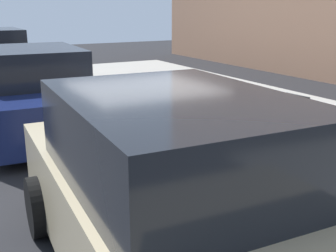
% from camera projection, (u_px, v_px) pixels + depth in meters
% --- Properties ---
extents(ground_plane, '(40.00, 40.00, 0.00)m').
position_uv_depth(ground_plane, '(144.00, 131.00, 8.12)').
color(ground_plane, black).
extents(sidewalk_curb, '(18.00, 5.00, 0.14)m').
position_uv_depth(sidewalk_curb, '(245.00, 113.00, 9.27)').
color(sidewalk_curb, '#9E9B93').
rests_on(sidewalk_curb, ground_plane).
extents(suitcase_silver_0, '(0.51, 0.28, 0.83)m').
position_uv_depth(suitcase_silver_0, '(322.00, 160.00, 5.33)').
color(suitcase_silver_0, '#9EA0A8').
rests_on(suitcase_silver_0, sidewalk_curb).
extents(suitcase_red_1, '(0.47, 0.24, 1.05)m').
position_uv_depth(suitcase_red_1, '(294.00, 142.00, 5.84)').
color(suitcase_red_1, red).
rests_on(suitcase_red_1, sidewalk_curb).
extents(suitcase_teal_2, '(0.38, 0.23, 1.03)m').
position_uv_depth(suitcase_teal_2, '(268.00, 134.00, 6.27)').
color(suitcase_teal_2, '#0F606B').
rests_on(suitcase_teal_2, sidewalk_curb).
extents(suitcase_black_3, '(0.39, 0.23, 0.92)m').
position_uv_depth(suitcase_black_3, '(247.00, 127.00, 6.68)').
color(suitcase_black_3, black).
rests_on(suitcase_black_3, sidewalk_curb).
extents(suitcase_olive_4, '(0.40, 0.22, 0.56)m').
position_uv_depth(suitcase_olive_4, '(227.00, 125.00, 7.10)').
color(suitcase_olive_4, '#59601E').
rests_on(suitcase_olive_4, sidewalk_curb).
extents(suitcase_maroon_5, '(0.49, 0.25, 0.60)m').
position_uv_depth(suitcase_maroon_5, '(207.00, 117.00, 7.53)').
color(suitcase_maroon_5, maroon).
rests_on(suitcase_maroon_5, sidewalk_curb).
extents(suitcase_navy_6, '(0.51, 0.24, 0.59)m').
position_uv_depth(suitcase_navy_6, '(194.00, 110.00, 8.07)').
color(suitcase_navy_6, navy).
rests_on(suitcase_navy_6, sidewalk_curb).
extents(suitcase_silver_7, '(0.36, 0.23, 0.65)m').
position_uv_depth(suitcase_silver_7, '(177.00, 104.00, 8.48)').
color(suitcase_silver_7, '#9EA0A8').
rests_on(suitcase_silver_7, sidewalk_curb).
extents(suitcase_red_8, '(0.39, 0.20, 0.82)m').
position_uv_depth(suitcase_red_8, '(165.00, 100.00, 8.87)').
color(suitcase_red_8, red).
rests_on(suitcase_red_8, sidewalk_curb).
extents(fire_hydrant, '(0.39, 0.21, 0.73)m').
position_uv_depth(fire_hydrant, '(150.00, 90.00, 9.47)').
color(fire_hydrant, '#D89E0C').
rests_on(fire_hydrant, sidewalk_curb).
extents(bollard_post, '(0.13, 0.13, 0.67)m').
position_uv_depth(bollard_post, '(134.00, 88.00, 9.87)').
color(bollard_post, '#333338').
rests_on(bollard_post, sidewalk_curb).
extents(parked_car_beige_0, '(4.47, 2.19, 1.68)m').
position_uv_depth(parked_car_beige_0, '(175.00, 202.00, 3.43)').
color(parked_car_beige_0, tan).
rests_on(parked_car_beige_0, ground_plane).
extents(parked_car_navy_1, '(4.50, 2.29, 1.60)m').
position_uv_depth(parked_car_navy_1, '(33.00, 93.00, 7.95)').
color(parked_car_navy_1, '#141E4C').
rests_on(parked_car_navy_1, ground_plane).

